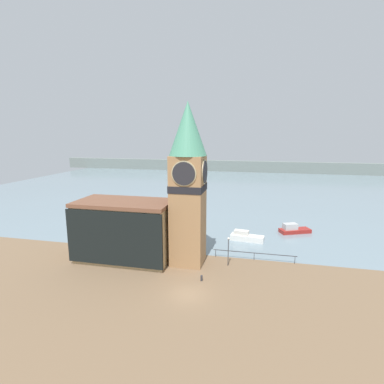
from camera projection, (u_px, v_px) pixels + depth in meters
ground_plane at (188, 295)px, 32.58m from camera, size 160.00×160.00×0.00m
water at (237, 186)px, 100.67m from camera, size 160.00×120.00×0.00m
far_shoreline at (244, 166)px, 138.50m from camera, size 180.00×3.00×5.00m
pier_railing at (254, 254)px, 41.31m from camera, size 11.34×0.08×1.09m
clock_tower at (188, 181)px, 38.69m from camera, size 4.82×4.82×21.24m
pier_building at (124, 230)px, 41.26m from camera, size 13.14×6.92×8.26m
boat_near at (246, 237)px, 49.00m from camera, size 5.56×2.39×1.66m
boat_far at (293, 229)px, 52.92m from camera, size 5.73×4.01×1.72m
mooring_bollard_near at (202, 278)px, 35.58m from camera, size 0.26×0.26×0.74m
lamp_post at (228, 246)px, 39.27m from camera, size 0.32×0.32×3.94m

